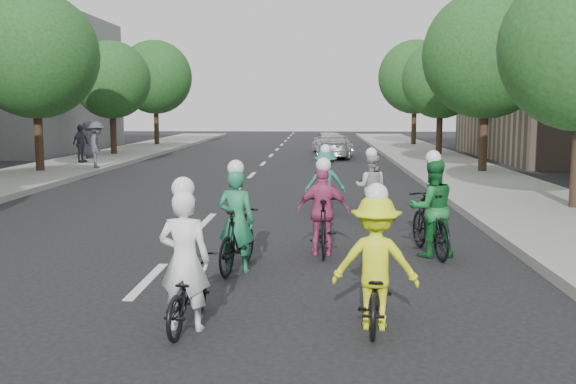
# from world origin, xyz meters

# --- Properties ---
(ground) EXTENTS (120.00, 120.00, 0.00)m
(ground) POSITION_xyz_m (0.00, 0.00, 0.00)
(ground) COLOR black
(ground) RESTS_ON ground
(curb_left) EXTENTS (0.18, 80.00, 0.18)m
(curb_left) POSITION_xyz_m (-6.05, 10.00, 0.09)
(curb_left) COLOR #999993
(curb_left) RESTS_ON ground
(sidewalk_right) EXTENTS (4.00, 80.00, 0.15)m
(sidewalk_right) POSITION_xyz_m (8.00, 10.00, 0.07)
(sidewalk_right) COLOR gray
(sidewalk_right) RESTS_ON ground
(curb_right) EXTENTS (0.18, 80.00, 0.18)m
(curb_right) POSITION_xyz_m (6.05, 10.00, 0.09)
(curb_right) COLOR #999993
(curb_right) RESTS_ON ground
(bldg_sw) EXTENTS (10.00, 14.00, 8.00)m
(bldg_sw) POSITION_xyz_m (-16.00, 28.00, 4.00)
(bldg_sw) COLOR slate
(bldg_sw) RESTS_ON ground
(tree_l_3) EXTENTS (4.80, 4.80, 6.93)m
(tree_l_3) POSITION_xyz_m (-8.20, 15.00, 4.52)
(tree_l_3) COLOR black
(tree_l_3) RESTS_ON ground
(tree_l_4) EXTENTS (4.00, 4.00, 5.97)m
(tree_l_4) POSITION_xyz_m (-8.20, 24.00, 3.96)
(tree_l_4) COLOR black
(tree_l_4) RESTS_ON ground
(tree_l_5) EXTENTS (4.80, 4.80, 6.93)m
(tree_l_5) POSITION_xyz_m (-8.20, 33.00, 4.52)
(tree_l_5) COLOR black
(tree_l_5) RESTS_ON ground
(tree_r_1) EXTENTS (4.80, 4.80, 6.93)m
(tree_r_1) POSITION_xyz_m (8.80, 15.60, 4.52)
(tree_r_1) COLOR black
(tree_r_1) RESTS_ON ground
(tree_r_2) EXTENTS (4.00, 4.00, 5.97)m
(tree_r_2) POSITION_xyz_m (8.80, 24.60, 3.96)
(tree_r_2) COLOR black
(tree_r_2) RESTS_ON ground
(tree_r_3) EXTENTS (4.80, 4.80, 6.93)m
(tree_r_3) POSITION_xyz_m (8.80, 33.60, 4.52)
(tree_r_3) COLOR black
(tree_r_3) RESTS_ON ground
(cyclist_0) EXTENTS (0.92, 1.92, 1.84)m
(cyclist_0) POSITION_xyz_m (4.48, 1.87, 0.70)
(cyclist_0) COLOR black
(cyclist_0) RESTS_ON ground
(cyclist_1) EXTENTS (0.85, 1.72, 1.65)m
(cyclist_1) POSITION_xyz_m (3.73, 5.52, 0.58)
(cyclist_1) COLOR black
(cyclist_1) RESTS_ON ground
(cyclist_2) EXTENTS (0.66, 1.58, 1.78)m
(cyclist_2) POSITION_xyz_m (1.00, -1.97, 0.57)
(cyclist_2) COLOR black
(cyclist_2) RESTS_ON ground
(cyclist_3) EXTENTS (1.02, 1.72, 1.68)m
(cyclist_3) POSITION_xyz_m (2.70, 6.38, 0.65)
(cyclist_3) COLOR black
(cyclist_3) RESTS_ON ground
(cyclist_4) EXTENTS (1.06, 1.65, 1.71)m
(cyclist_4) POSITION_xyz_m (3.20, -1.83, 0.63)
(cyclist_4) COLOR black
(cyclist_4) RESTS_ON ground
(cyclist_5) EXTENTS (0.91, 1.68, 1.71)m
(cyclist_5) POSITION_xyz_m (2.62, 1.86, 0.63)
(cyclist_5) COLOR black
(cyclist_5) RESTS_ON ground
(cyclist_6) EXTENTS (0.79, 1.73, 1.76)m
(cyclist_6) POSITION_xyz_m (1.26, 0.67, 0.61)
(cyclist_6) COLOR black
(cyclist_6) RESTS_ON ground
(follow_car_lead) EXTENTS (2.06, 4.26, 1.19)m
(follow_car_lead) POSITION_xyz_m (3.40, 23.41, 0.60)
(follow_car_lead) COLOR #B2B2B6
(follow_car_lead) RESTS_ON ground
(follow_car_trail) EXTENTS (1.98, 3.93, 1.28)m
(follow_car_trail) POSITION_xyz_m (3.08, 26.69, 0.64)
(follow_car_trail) COLOR silver
(follow_car_trail) RESTS_ON ground
(spectator_0) EXTENTS (1.01, 1.35, 1.85)m
(spectator_0) POSITION_xyz_m (-6.32, 16.09, 1.08)
(spectator_0) COLOR #4D4C59
(spectator_0) RESTS_ON sidewalk_left
(spectator_1) EXTENTS (0.67, 1.06, 1.68)m
(spectator_1) POSITION_xyz_m (-7.91, 18.53, 0.99)
(spectator_1) COLOR #4D4D5A
(spectator_1) RESTS_ON sidewalk_left
(spectator_2) EXTENTS (0.86, 1.02, 1.78)m
(spectator_2) POSITION_xyz_m (-8.46, 20.95, 1.04)
(spectator_2) COLOR #484753
(spectator_2) RESTS_ON sidewalk_left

